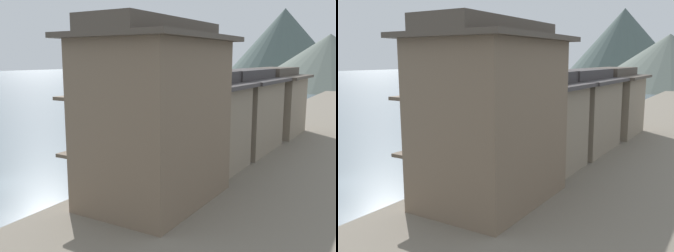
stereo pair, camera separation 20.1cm
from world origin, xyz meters
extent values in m
cube|color=brown|center=(-6.51, 57.47, 0.15)|extent=(4.27, 1.75, 0.29)
cube|color=brown|center=(-4.62, 57.08, 0.42)|extent=(0.52, 0.90, 0.26)
cube|color=brown|center=(-8.41, 57.85, 0.42)|extent=(0.52, 0.90, 0.26)
cube|color=brown|center=(-6.43, 57.89, 0.33)|extent=(3.61, 0.81, 0.08)
cube|color=brown|center=(-6.60, 57.05, 0.33)|extent=(3.61, 0.81, 0.08)
ellipsoid|color=olive|center=(-6.51, 57.47, 0.52)|extent=(1.32, 1.06, 0.46)
cube|color=brown|center=(-5.22, 49.37, 0.12)|extent=(4.55, 4.94, 0.23)
cube|color=brown|center=(-7.05, 51.41, 0.34)|extent=(0.87, 0.83, 0.21)
cube|color=brown|center=(-3.40, 47.32, 0.34)|extent=(0.87, 0.83, 0.21)
cube|color=brown|center=(-5.55, 49.08, 0.27)|extent=(3.58, 3.99, 0.08)
cube|color=brown|center=(-4.90, 49.65, 0.27)|extent=(3.58, 3.99, 0.08)
cube|color=brown|center=(6.07, 45.19, 0.09)|extent=(2.11, 5.88, 0.19)
cube|color=brown|center=(6.54, 47.88, 0.27)|extent=(1.08, 0.53, 0.17)
cube|color=brown|center=(5.61, 42.50, 0.27)|extent=(1.08, 0.53, 0.17)
cube|color=brown|center=(5.55, 45.28, 0.23)|extent=(0.98, 5.20, 0.08)
cube|color=brown|center=(6.60, 45.10, 0.23)|extent=(0.98, 5.20, 0.08)
cube|color=#33281E|center=(-4.15, 12.58, 0.11)|extent=(3.73, 3.29, 0.22)
cube|color=#33281E|center=(-5.57, 13.73, 0.31)|extent=(0.87, 0.96, 0.20)
cube|color=#33281E|center=(-2.73, 11.44, 0.31)|extent=(0.87, 0.96, 0.20)
cube|color=#33281E|center=(-4.45, 12.21, 0.26)|extent=(2.73, 2.22, 0.08)
cube|color=#33281E|center=(-3.84, 12.96, 0.26)|extent=(2.73, 2.22, 0.08)
cube|color=#75604C|center=(11.25, 1.58, 4.67)|extent=(4.93, 7.04, 7.80)
cube|color=brown|center=(8.44, 1.58, 3.37)|extent=(0.70, 7.04, 0.16)
cube|color=brown|center=(8.44, 1.58, 5.97)|extent=(0.70, 7.04, 0.16)
cube|color=#4C4238|center=(11.25, 1.58, 8.69)|extent=(5.83, 7.94, 0.24)
cube|color=#4C4238|center=(11.25, 1.58, 9.16)|extent=(2.96, 7.94, 0.70)
cube|color=gray|center=(10.99, 7.84, 3.37)|extent=(4.41, 4.66, 5.20)
cube|color=#6E6151|center=(8.44, 7.84, 3.37)|extent=(0.70, 4.66, 0.16)
cube|color=#3D3838|center=(10.99, 7.84, 6.09)|extent=(5.31, 5.56, 0.24)
cube|color=#3D3838|center=(10.99, 7.84, 6.56)|extent=(2.64, 5.56, 0.70)
cube|color=gray|center=(11.06, 14.17, 3.37)|extent=(4.55, 6.82, 5.20)
cube|color=#6E6151|center=(8.44, 14.17, 3.37)|extent=(0.70, 6.82, 0.16)
cube|color=#3D3838|center=(11.06, 14.17, 6.09)|extent=(5.45, 7.72, 0.24)
cube|color=#3D3838|center=(11.06, 14.17, 6.56)|extent=(2.73, 7.72, 0.70)
cube|color=gray|center=(11.22, 21.86, 3.37)|extent=(4.86, 6.18, 5.20)
cube|color=#6E6151|center=(8.44, 21.86, 3.37)|extent=(0.70, 6.18, 0.16)
cube|color=#4C4238|center=(11.22, 21.86, 6.09)|extent=(5.76, 7.08, 0.24)
cube|color=#4C4238|center=(11.22, 21.86, 6.56)|extent=(2.92, 7.08, 0.70)
cylinder|color=#473828|center=(7.85, 3.99, 1.21)|extent=(0.20, 0.20, 0.88)
cylinder|color=#473828|center=(7.85, 10.43, 1.22)|extent=(0.20, 0.20, 0.89)
cylinder|color=#473828|center=(7.85, 18.89, 1.15)|extent=(0.20, 0.20, 0.75)
cone|color=#4C5B56|center=(-15.32, 127.18, 12.59)|extent=(43.93, 43.93, 25.18)
cone|color=slate|center=(4.72, 96.30, 7.07)|extent=(42.65, 42.65, 14.13)
camera|label=1|loc=(21.26, -13.97, 7.71)|focal=41.33mm
camera|label=2|loc=(21.43, -13.87, 7.71)|focal=41.33mm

